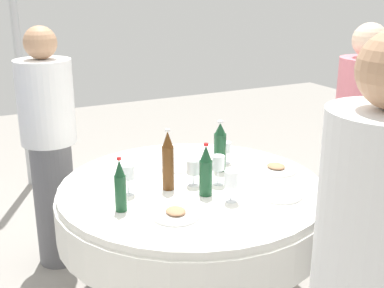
% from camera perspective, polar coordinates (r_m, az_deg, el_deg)
% --- Properties ---
extents(dining_table, '(1.46, 1.46, 0.74)m').
position_cam_1_polar(dining_table, '(2.76, 0.00, -7.44)').
color(dining_table, white).
rests_on(dining_table, ground_plane).
extents(bottle_dark_green_far, '(0.07, 0.07, 0.30)m').
position_cam_1_polar(bottle_dark_green_far, '(2.86, 3.22, -0.39)').
color(bottle_dark_green_far, '#194728').
rests_on(bottle_dark_green_far, dining_table).
extents(bottle_dark_green_north, '(0.06, 0.06, 0.27)m').
position_cam_1_polar(bottle_dark_green_north, '(2.38, -8.22, -4.84)').
color(bottle_dark_green_north, '#194728').
rests_on(bottle_dark_green_north, dining_table).
extents(bottle_dark_green_east, '(0.07, 0.07, 0.28)m').
position_cam_1_polar(bottle_dark_green_east, '(2.52, 1.55, -3.17)').
color(bottle_dark_green_east, '#194728').
rests_on(bottle_dark_green_east, dining_table).
extents(bottle_brown_rear, '(0.06, 0.06, 0.33)m').
position_cam_1_polar(bottle_brown_rear, '(2.59, -2.75, -2.03)').
color(bottle_brown_rear, '#593314').
rests_on(bottle_brown_rear, dining_table).
extents(wine_glass_rear, '(0.06, 0.06, 0.13)m').
position_cam_1_polar(wine_glass_rear, '(2.99, 3.89, -0.53)').
color(wine_glass_rear, white).
rests_on(wine_glass_rear, dining_table).
extents(wine_glass_south, '(0.07, 0.07, 0.16)m').
position_cam_1_polar(wine_glass_south, '(2.56, -7.37, -3.30)').
color(wine_glass_south, white).
rests_on(wine_glass_south, dining_table).
extents(wine_glass_mid, '(0.07, 0.07, 0.16)m').
position_cam_1_polar(wine_glass_mid, '(2.46, 4.54, -4.07)').
color(wine_glass_mid, white).
rests_on(wine_glass_mid, dining_table).
extents(wine_glass_west, '(0.07, 0.07, 0.16)m').
position_cam_1_polar(wine_glass_west, '(2.66, 3.01, -2.26)').
color(wine_glass_west, white).
rests_on(wine_glass_west, dining_table).
extents(wine_glass_front, '(0.07, 0.07, 0.14)m').
position_cam_1_polar(wine_glass_front, '(2.65, 0.05, -2.82)').
color(wine_glass_front, white).
rests_on(wine_glass_front, dining_table).
extents(plate_front, '(0.21, 0.21, 0.02)m').
position_cam_1_polar(plate_front, '(2.93, -1.94, -2.61)').
color(plate_front, white).
rests_on(plate_front, dining_table).
extents(plate_right, '(0.25, 0.25, 0.04)m').
position_cam_1_polar(plate_right, '(2.93, 9.59, -2.77)').
color(plate_right, white).
rests_on(plate_right, dining_table).
extents(plate_left, '(0.23, 0.23, 0.02)m').
position_cam_1_polar(plate_left, '(2.60, 10.01, -5.69)').
color(plate_left, white).
rests_on(plate_left, dining_table).
extents(plate_near, '(0.23, 0.23, 0.04)m').
position_cam_1_polar(plate_near, '(2.34, -1.87, -8.00)').
color(plate_near, white).
rests_on(plate_near, dining_table).
extents(spoon_north, '(0.13, 0.15, 0.00)m').
position_cam_1_polar(spoon_north, '(2.81, -7.61, -3.80)').
color(spoon_north, silver).
rests_on(spoon_north, dining_table).
extents(spoon_east, '(0.17, 0.09, 0.00)m').
position_cam_1_polar(spoon_east, '(3.13, -7.23, -1.49)').
color(spoon_east, silver).
rests_on(spoon_east, dining_table).
extents(fork_rear, '(0.18, 0.05, 0.00)m').
position_cam_1_polar(fork_rear, '(2.59, -10.68, -5.95)').
color(fork_rear, silver).
rests_on(fork_rear, dining_table).
extents(person_far, '(0.34, 0.34, 1.55)m').
position_cam_1_polar(person_far, '(3.43, 18.60, 0.64)').
color(person_far, slate).
rests_on(person_far, ground_plane).
extents(person_east, '(0.34, 0.34, 1.54)m').
position_cam_1_polar(person_east, '(3.24, -15.97, -0.25)').
color(person_east, slate).
rests_on(person_east, ground_plane).
extents(tent_pole_main, '(0.07, 0.07, 2.55)m').
position_cam_1_polar(tent_pole_main, '(4.56, -19.35, 10.67)').
color(tent_pole_main, '#B2B5B7').
rests_on(tent_pole_main, ground_plane).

